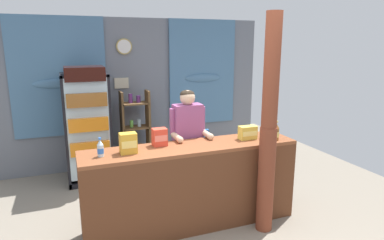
{
  "coord_description": "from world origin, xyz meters",
  "views": [
    {
      "loc": [
        -1.16,
        -3.0,
        2.14
      ],
      "look_at": [
        0.27,
        0.75,
        1.22
      ],
      "focal_mm": 31.32,
      "sensor_mm": 36.0,
      "label": 1
    }
  ],
  "objects_px": {
    "bottle_shelf_rack": "(136,129)",
    "snack_box_crackers": "(160,137)",
    "soda_bottle_water": "(100,149)",
    "soda_bottle_iced_tea": "(276,132)",
    "drink_fridge": "(87,120)",
    "stall_counter": "(195,181)",
    "timber_post": "(268,132)",
    "snack_box_choco_powder": "(128,143)",
    "shopkeeper": "(188,136)",
    "snack_box_instant_noodle": "(248,133)",
    "plastic_lawn_chair": "(192,151)",
    "soda_bottle_cola": "(267,126)"
  },
  "relations": [
    {
      "from": "soda_bottle_cola",
      "to": "snack_box_crackers",
      "type": "bearing_deg",
      "value": 174.07
    },
    {
      "from": "shopkeeper",
      "to": "stall_counter",
      "type": "bearing_deg",
      "value": -101.52
    },
    {
      "from": "snack_box_crackers",
      "to": "shopkeeper",
      "type": "bearing_deg",
      "value": 31.8
    },
    {
      "from": "soda_bottle_water",
      "to": "snack_box_instant_noodle",
      "type": "relative_size",
      "value": 0.94
    },
    {
      "from": "drink_fridge",
      "to": "soda_bottle_iced_tea",
      "type": "height_order",
      "value": "drink_fridge"
    },
    {
      "from": "plastic_lawn_chair",
      "to": "snack_box_instant_noodle",
      "type": "distance_m",
      "value": 1.36
    },
    {
      "from": "plastic_lawn_chair",
      "to": "snack_box_instant_noodle",
      "type": "height_order",
      "value": "snack_box_instant_noodle"
    },
    {
      "from": "timber_post",
      "to": "bottle_shelf_rack",
      "type": "bearing_deg",
      "value": 112.53
    },
    {
      "from": "soda_bottle_cola",
      "to": "snack_box_crackers",
      "type": "distance_m",
      "value": 1.35
    },
    {
      "from": "timber_post",
      "to": "snack_box_instant_noodle",
      "type": "distance_m",
      "value": 0.42
    },
    {
      "from": "shopkeeper",
      "to": "snack_box_crackers",
      "type": "bearing_deg",
      "value": -148.2
    },
    {
      "from": "plastic_lawn_chair",
      "to": "bottle_shelf_rack",
      "type": "bearing_deg",
      "value": 131.75
    },
    {
      "from": "stall_counter",
      "to": "bottle_shelf_rack",
      "type": "distance_m",
      "value": 2.15
    },
    {
      "from": "bottle_shelf_rack",
      "to": "snack_box_crackers",
      "type": "relative_size",
      "value": 6.82
    },
    {
      "from": "drink_fridge",
      "to": "shopkeeper",
      "type": "height_order",
      "value": "drink_fridge"
    },
    {
      "from": "snack_box_instant_noodle",
      "to": "plastic_lawn_chair",
      "type": "bearing_deg",
      "value": 102.28
    },
    {
      "from": "soda_bottle_water",
      "to": "soda_bottle_iced_tea",
      "type": "bearing_deg",
      "value": -3.78
    },
    {
      "from": "shopkeeper",
      "to": "soda_bottle_iced_tea",
      "type": "height_order",
      "value": "shopkeeper"
    },
    {
      "from": "plastic_lawn_chair",
      "to": "soda_bottle_cola",
      "type": "bearing_deg",
      "value": -66.76
    },
    {
      "from": "stall_counter",
      "to": "plastic_lawn_chair",
      "type": "relative_size",
      "value": 2.93
    },
    {
      "from": "drink_fridge",
      "to": "snack_box_choco_powder",
      "type": "height_order",
      "value": "drink_fridge"
    },
    {
      "from": "bottle_shelf_rack",
      "to": "snack_box_crackers",
      "type": "height_order",
      "value": "bottle_shelf_rack"
    },
    {
      "from": "stall_counter",
      "to": "timber_post",
      "type": "distance_m",
      "value": 1.0
    },
    {
      "from": "shopkeeper",
      "to": "soda_bottle_water",
      "type": "bearing_deg",
      "value": -159.07
    },
    {
      "from": "soda_bottle_cola",
      "to": "snack_box_crackers",
      "type": "xyz_separation_m",
      "value": [
        -1.34,
        0.14,
        -0.04
      ]
    },
    {
      "from": "shopkeeper",
      "to": "snack_box_instant_noodle",
      "type": "relative_size",
      "value": 7.36
    },
    {
      "from": "bottle_shelf_rack",
      "to": "snack_box_choco_powder",
      "type": "bearing_deg",
      "value": -103.32
    },
    {
      "from": "timber_post",
      "to": "shopkeeper",
      "type": "height_order",
      "value": "timber_post"
    },
    {
      "from": "timber_post",
      "to": "snack_box_instant_noodle",
      "type": "xyz_separation_m",
      "value": [
        -0.02,
        0.41,
        -0.11
      ]
    },
    {
      "from": "stall_counter",
      "to": "snack_box_choco_powder",
      "type": "xyz_separation_m",
      "value": [
        -0.73,
        0.1,
        0.51
      ]
    },
    {
      "from": "bottle_shelf_rack",
      "to": "soda_bottle_cola",
      "type": "bearing_deg",
      "value": -58.45
    },
    {
      "from": "stall_counter",
      "to": "soda_bottle_iced_tea",
      "type": "bearing_deg",
      "value": -2.76
    },
    {
      "from": "drink_fridge",
      "to": "bottle_shelf_rack",
      "type": "bearing_deg",
      "value": 15.12
    },
    {
      "from": "soda_bottle_water",
      "to": "soda_bottle_iced_tea",
      "type": "xyz_separation_m",
      "value": [
        2.05,
        -0.14,
        0.02
      ]
    },
    {
      "from": "shopkeeper",
      "to": "snack_box_choco_powder",
      "type": "relative_size",
      "value": 7.15
    },
    {
      "from": "drink_fridge",
      "to": "soda_bottle_water",
      "type": "distance_m",
      "value": 1.83
    },
    {
      "from": "soda_bottle_water",
      "to": "snack_box_choco_powder",
      "type": "xyz_separation_m",
      "value": [
        0.29,
        0.01,
        0.02
      ]
    },
    {
      "from": "plastic_lawn_chair",
      "to": "soda_bottle_iced_tea",
      "type": "bearing_deg",
      "value": -67.86
    },
    {
      "from": "bottle_shelf_rack",
      "to": "soda_bottle_cola",
      "type": "relative_size",
      "value": 4.14
    },
    {
      "from": "drink_fridge",
      "to": "soda_bottle_iced_tea",
      "type": "bearing_deg",
      "value": -43.64
    },
    {
      "from": "stall_counter",
      "to": "bottle_shelf_rack",
      "type": "xyz_separation_m",
      "value": [
        -0.24,
        2.13,
        0.12
      ]
    },
    {
      "from": "bottle_shelf_rack",
      "to": "snack_box_choco_powder",
      "type": "xyz_separation_m",
      "value": [
        -0.48,
        -2.03,
        0.38
      ]
    },
    {
      "from": "timber_post",
      "to": "shopkeeper",
      "type": "xyz_separation_m",
      "value": [
        -0.66,
        0.81,
        -0.19
      ]
    },
    {
      "from": "soda_bottle_iced_tea",
      "to": "snack_box_instant_noodle",
      "type": "relative_size",
      "value": 1.12
    },
    {
      "from": "plastic_lawn_chair",
      "to": "stall_counter",
      "type": "bearing_deg",
      "value": -109.85
    },
    {
      "from": "soda_bottle_iced_tea",
      "to": "drink_fridge",
      "type": "bearing_deg",
      "value": 136.36
    },
    {
      "from": "snack_box_crackers",
      "to": "bottle_shelf_rack",
      "type": "bearing_deg",
      "value": 87.1
    },
    {
      "from": "snack_box_crackers",
      "to": "timber_post",
      "type": "bearing_deg",
      "value": -25.86
    },
    {
      "from": "plastic_lawn_chair",
      "to": "soda_bottle_water",
      "type": "distance_m",
      "value": 2.02
    },
    {
      "from": "drink_fridge",
      "to": "snack_box_choco_powder",
      "type": "relative_size",
      "value": 8.21
    }
  ]
}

